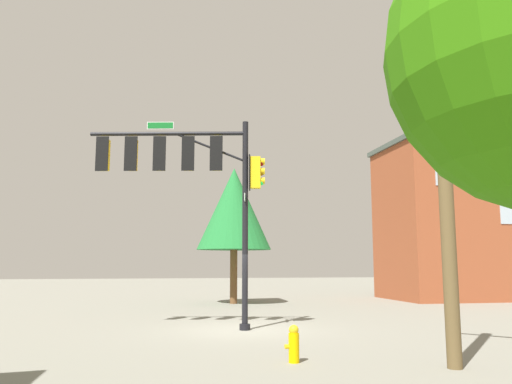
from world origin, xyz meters
The scene contains 6 objects.
ground_plane centered at (0.00, 0.00, 0.00)m, with size 120.00×120.00×0.00m, color gray.
signal_pole_assembly centered at (1.92, -0.42, 5.45)m, with size 6.06×1.81×7.16m.
utility_pole centered at (-3.34, 7.04, 4.45)m, with size 1.28×1.43×8.67m.
fire_hydrant centered at (-0.16, 5.79, 0.41)m, with size 0.33×0.24×0.83m.
tree_far centered at (-1.22, -11.19, 5.25)m, with size 4.16×4.16×7.58m.
brick_building centered at (-14.77, -12.06, 4.87)m, with size 7.50×6.34×9.71m.
Camera 1 is at (2.86, 17.28, 2.21)m, focal length 35.94 mm.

